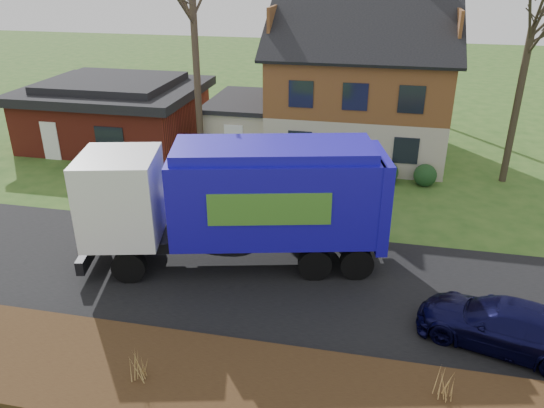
# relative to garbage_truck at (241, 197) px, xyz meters

# --- Properties ---
(ground) EXTENTS (120.00, 120.00, 0.00)m
(ground) POSITION_rel_garbage_truck_xyz_m (1.12, -0.94, -2.55)
(ground) COLOR #2B501A
(ground) RESTS_ON ground
(road) EXTENTS (80.00, 7.00, 0.02)m
(road) POSITION_rel_garbage_truck_xyz_m (1.12, -0.94, -2.54)
(road) COLOR black
(road) RESTS_ON ground
(mulch_verge) EXTENTS (80.00, 3.50, 0.30)m
(mulch_verge) POSITION_rel_garbage_truck_xyz_m (1.12, -6.24, -2.40)
(mulch_verge) COLOR black
(mulch_verge) RESTS_ON ground
(main_house) EXTENTS (12.95, 8.95, 9.26)m
(main_house) POSITION_rel_garbage_truck_xyz_m (2.61, 12.97, 1.48)
(main_house) COLOR #BEB499
(main_house) RESTS_ON ground
(ranch_house) EXTENTS (9.80, 8.20, 3.70)m
(ranch_house) POSITION_rel_garbage_truck_xyz_m (-10.88, 12.06, -0.74)
(ranch_house) COLOR maroon
(ranch_house) RESTS_ON ground
(garbage_truck) EXTENTS (10.69, 5.11, 4.43)m
(garbage_truck) POSITION_rel_garbage_truck_xyz_m (0.00, 0.00, 0.00)
(garbage_truck) COLOR black
(garbage_truck) RESTS_ON ground
(silver_sedan) EXTENTS (4.92, 2.26, 1.56)m
(silver_sedan) POSITION_rel_garbage_truck_xyz_m (-1.82, 3.03, -1.77)
(silver_sedan) COLOR #9FA0A6
(silver_sedan) RESTS_ON ground
(navy_wagon) EXTENTS (5.05, 3.18, 1.36)m
(navy_wagon) POSITION_rel_garbage_truck_xyz_m (8.28, -2.85, -1.87)
(navy_wagon) COLOR black
(navy_wagon) RESTS_ON ground
(grass_clump_mid) EXTENTS (0.32, 0.26, 0.88)m
(grass_clump_mid) POSITION_rel_garbage_truck_xyz_m (-0.94, -6.52, -1.81)
(grass_clump_mid) COLOR #A9884A
(grass_clump_mid) RESTS_ON mulch_verge
(grass_clump_east) EXTENTS (0.32, 0.26, 0.79)m
(grass_clump_east) POSITION_rel_garbage_truck_xyz_m (6.46, -5.61, -1.86)
(grass_clump_east) COLOR tan
(grass_clump_east) RESTS_ON mulch_verge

